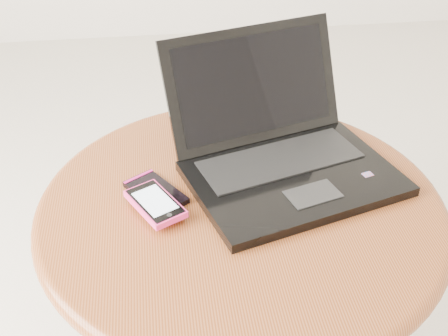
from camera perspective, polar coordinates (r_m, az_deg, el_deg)
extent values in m
cylinder|color=#5A2810|center=(1.11, 1.50, -13.92)|extent=(0.11, 0.11, 0.47)
cylinder|color=#622B0E|center=(0.94, 1.73, -3.82)|extent=(0.64, 0.64, 0.03)
torus|color=#622B0E|center=(0.94, 1.73, -3.82)|extent=(0.67, 0.67, 0.03)
cube|color=black|center=(0.97, 6.98, -1.04)|extent=(0.39, 0.32, 0.02)
cube|color=black|center=(0.99, 5.68, 0.86)|extent=(0.30, 0.18, 0.00)
cube|color=black|center=(0.92, 8.91, -2.60)|extent=(0.10, 0.07, 0.00)
cube|color=red|center=(0.98, 14.21, -0.63)|extent=(0.02, 0.02, 0.00)
cube|color=black|center=(1.03, 2.99, 8.34)|extent=(0.34, 0.18, 0.19)
cube|color=black|center=(1.03, 3.10, 8.33)|extent=(0.30, 0.15, 0.16)
cube|color=black|center=(0.94, -6.86, -2.43)|extent=(0.11, 0.12, 0.01)
cube|color=#B1176B|center=(0.97, -8.58, -0.84)|extent=(0.05, 0.04, 0.00)
cube|color=#F73083|center=(0.90, -6.92, -3.59)|extent=(0.10, 0.12, 0.01)
cube|color=black|center=(0.90, -6.94, -3.29)|extent=(0.09, 0.11, 0.00)
cube|color=silver|center=(0.90, -6.95, -3.25)|extent=(0.07, 0.09, 0.00)
cylinder|color=black|center=(0.87, -5.50, -4.71)|extent=(0.01, 0.01, 0.00)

